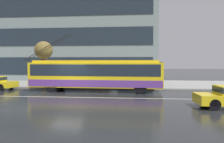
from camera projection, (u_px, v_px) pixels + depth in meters
ground_plane at (67, 95)px, 18.13m from camera, size 160.00×160.00×0.00m
sidewalk_slab at (90, 84)px, 27.17m from camera, size 80.00×10.00×0.14m
lane_centre_line at (62, 97)px, 16.94m from camera, size 72.00×0.14×0.01m
trolleybus at (96, 74)px, 20.35m from camera, size 12.68×2.90×5.19m
bus_shelter at (100, 67)px, 23.95m from camera, size 3.90×1.70×2.64m
pedestrian_at_shelter at (92, 76)px, 24.92m from camera, size 0.40×0.40×1.68m
pedestrian_approaching_curb at (148, 71)px, 23.38m from camera, size 1.62×1.62×1.93m
street_tree_bare at (44, 51)px, 25.26m from camera, size 2.01×2.01×4.82m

